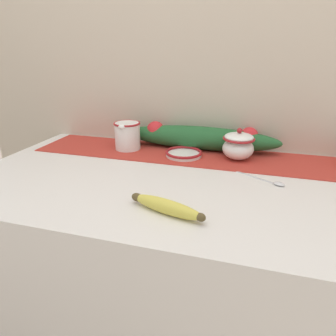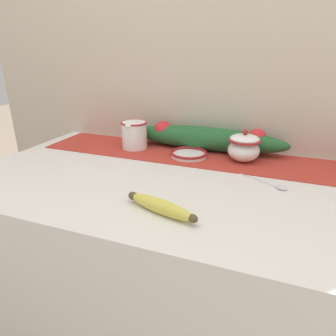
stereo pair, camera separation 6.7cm
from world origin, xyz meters
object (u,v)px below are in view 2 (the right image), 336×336
(sugar_bowl, at_px, (244,147))
(spoon, at_px, (277,186))
(cream_pitcher, at_px, (134,134))
(small_dish, at_px, (189,154))
(banana, at_px, (161,206))

(sugar_bowl, xyz_separation_m, spoon, (0.13, -0.19, -0.05))
(cream_pitcher, xyz_separation_m, small_dish, (0.24, -0.02, -0.05))
(cream_pitcher, bearing_deg, spoon, -18.71)
(sugar_bowl, distance_m, banana, 0.48)
(cream_pitcher, height_order, banana, cream_pitcher)
(small_dish, bearing_deg, banana, -82.33)
(small_dish, xyz_separation_m, banana, (0.06, -0.43, 0.01))
(small_dish, relative_size, banana, 0.66)
(banana, distance_m, spoon, 0.38)
(sugar_bowl, relative_size, spoon, 0.70)
(cream_pitcher, xyz_separation_m, sugar_bowl, (0.45, -0.00, -0.01))
(sugar_bowl, height_order, spoon, sugar_bowl)
(sugar_bowl, distance_m, small_dish, 0.21)
(small_dish, bearing_deg, spoon, -27.21)
(spoon, bearing_deg, small_dish, -177.63)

